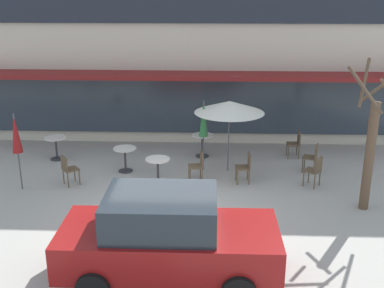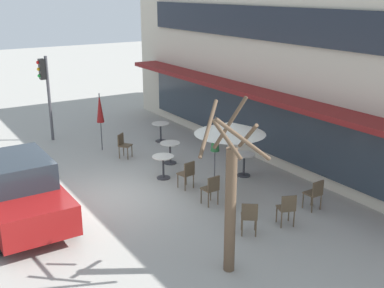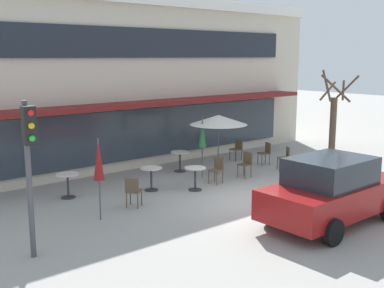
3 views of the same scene
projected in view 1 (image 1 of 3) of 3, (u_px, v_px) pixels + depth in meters
ground_plane at (171, 218)px, 11.86m from camera, size 80.00×80.00×0.00m
building_facade at (189, 38)px, 20.25m from camera, size 19.02×9.10×6.64m
cafe_table_near_wall at (56, 144)px, 15.68m from camera, size 0.70×0.70×0.76m
cafe_table_streetside at (125, 156)px, 14.67m from camera, size 0.70×0.70×0.76m
cafe_table_by_tree at (202, 142)px, 15.95m from camera, size 0.70×0.70×0.76m
cafe_table_mid_patio at (158, 167)px, 13.78m from camera, size 0.70×0.70×0.76m
patio_umbrella_green_folded at (204, 119)px, 14.44m from camera, size 0.28×0.28×2.20m
patio_umbrella_cream_folded at (16, 134)px, 13.04m from camera, size 0.28×0.28×2.20m
patio_umbrella_corner_open at (229, 107)px, 14.28m from camera, size 2.10×2.10×2.20m
cafe_chair_0 at (312, 156)px, 14.61m from camera, size 0.51×0.51×0.89m
cafe_chair_1 at (296, 142)px, 15.86m from camera, size 0.41×0.41×0.89m
cafe_chair_2 at (198, 164)px, 13.92m from camera, size 0.46×0.46×0.89m
cafe_chair_3 at (68, 168)px, 13.66m from camera, size 0.56×0.56×0.89m
cafe_chair_4 at (245, 166)px, 13.82m from camera, size 0.42×0.42×0.89m
cafe_chair_5 at (315, 169)px, 13.56m from camera, size 0.56×0.56×0.89m
parked_sedan at (167, 237)px, 9.24m from camera, size 4.21×2.03×1.76m
street_tree at (371, 145)px, 11.84m from camera, size 1.50×1.24×3.81m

